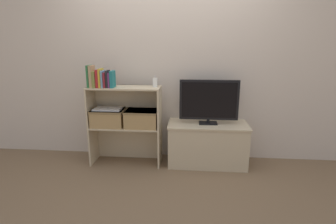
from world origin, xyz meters
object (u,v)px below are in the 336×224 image
storage_basket_left (109,117)px  book_skyblue (103,79)px  book_olive (95,79)px  book_crimson (98,79)px  book_teal (113,79)px  baby_monitor (155,83)px  book_plum (110,80)px  laptop (108,109)px  tv (209,101)px  book_tan (92,76)px  book_forest (89,76)px  book_charcoal (108,79)px  book_maroon (106,80)px  storage_basket_right (142,118)px  book_mustard (101,78)px  tv_stand (207,144)px

storage_basket_left → book_skyblue: bearing=-115.5°
book_olive → storage_basket_left: (0.12, 0.05, -0.47)m
book_crimson → storage_basket_left: 0.49m
book_teal → baby_monitor: book_teal is taller
book_plum → laptop: book_plum is taller
book_olive → tv: bearing=4.9°
book_olive → book_plum: book_olive is taller
book_teal → laptop: bearing=152.5°
book_teal → book_tan: bearing=180.0°
book_forest → book_plum: bearing=0.0°
book_skyblue → book_charcoal: bearing=0.0°
storage_basket_left → book_maroon: bearing=-81.1°
storage_basket_left → storage_basket_right: size_ratio=1.00×
book_mustard → book_teal: (0.14, 0.00, -0.01)m
laptop → tv_stand: bearing=3.2°
book_mustard → book_skyblue: 0.03m
tv → baby_monitor: (-0.64, -0.05, 0.22)m
book_mustard → book_teal: size_ratio=1.13×
book_plum → storage_basket_left: book_plum is taller
book_forest → storage_basket_right: 0.79m
book_mustard → laptop: book_mustard is taller
baby_monitor → storage_basket_right: 0.46m
book_mustard → book_skyblue: book_mustard is taller
storage_basket_right → book_tan: bearing=-175.2°
book_crimson → baby_monitor: 0.67m
laptop → book_skyblue: bearing=-115.5°
storage_basket_left → laptop: 0.10m
book_crimson → tv_stand: bearing=5.1°
baby_monitor → storage_basket_left: bearing=-178.5°
book_plum → laptop: size_ratio=0.52×
book_forest → book_olive: (0.07, 0.00, -0.03)m
book_plum → laptop: (-0.06, 0.05, -0.36)m
book_mustard → book_teal: 0.14m
tv_stand → book_teal: book_teal is taller
book_olive → laptop: 0.39m
book_forest → book_tan: 0.03m
book_tan → storage_basket_left: 0.53m
book_olive → book_skyblue: 0.09m
book_mustard → storage_basket_right: 0.67m
book_skyblue → book_teal: bearing=0.0°
book_maroon → baby_monitor: (0.58, 0.06, -0.03)m
book_forest → tv_stand: bearing=4.7°
book_forest → book_olive: 0.08m
book_forest → book_maroon: book_forest is taller
book_forest → book_crimson: (0.11, 0.00, -0.03)m
book_tan → book_charcoal: 0.19m
book_olive → book_crimson: 0.04m
book_skyblue → storage_basket_left: book_skyblue is taller
book_tan → book_crimson: 0.08m
tv_stand → book_mustard: bearing=-174.8°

